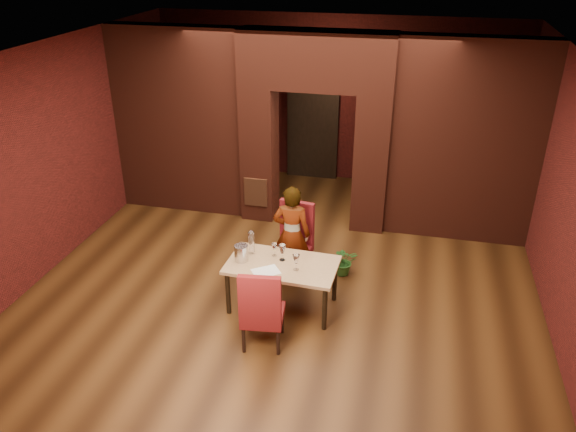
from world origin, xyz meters
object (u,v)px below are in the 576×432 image
(person_seated, at_px, (292,234))
(wine_bucket, at_px, (241,253))
(chair_far, at_px, (292,243))
(dining_table, at_px, (282,285))
(chair_near, at_px, (263,306))
(potted_plant, at_px, (344,261))
(wine_glass_a, at_px, (274,250))
(water_bottle, at_px, (251,242))
(wine_glass_c, at_px, (296,262))
(wine_glass_b, at_px, (282,253))

(person_seated, bearing_deg, wine_bucket, 54.33)
(chair_far, xyz_separation_m, wine_bucket, (-0.49, -0.79, 0.22))
(chair_far, bearing_deg, dining_table, -77.75)
(chair_near, xyz_separation_m, potted_plant, (0.73, 1.77, -0.33))
(wine_glass_a, xyz_separation_m, wine_bucket, (-0.39, -0.21, 0.02))
(chair_far, xyz_separation_m, person_seated, (0.01, -0.05, 0.17))
(person_seated, relative_size, water_bottle, 4.33)
(chair_near, relative_size, wine_glass_c, 4.78)
(chair_near, distance_m, wine_glass_a, 0.97)
(wine_glass_b, bearing_deg, wine_glass_a, 148.62)
(wine_bucket, bearing_deg, dining_table, 4.74)
(wine_bucket, bearing_deg, wine_glass_b, 14.33)
(wine_glass_c, xyz_separation_m, water_bottle, (-0.67, 0.28, 0.06))
(potted_plant, bearing_deg, person_seated, -157.49)
(dining_table, distance_m, person_seated, 0.80)
(chair_near, height_order, wine_glass_c, chair_near)
(wine_bucket, bearing_deg, wine_glass_a, 28.10)
(chair_far, xyz_separation_m, potted_plant, (0.73, 0.24, -0.34))
(chair_far, bearing_deg, potted_plant, 27.05)
(chair_far, relative_size, person_seated, 0.77)
(potted_plant, bearing_deg, wine_bucket, -139.68)
(person_seated, height_order, wine_glass_b, person_seated)
(dining_table, height_order, wine_glass_c, wine_glass_c)
(chair_near, bearing_deg, person_seated, -98.03)
(chair_near, bearing_deg, wine_bucket, -63.73)
(dining_table, bearing_deg, water_bottle, 161.72)
(dining_table, bearing_deg, wine_glass_b, 105.32)
(wine_glass_a, height_order, wine_glass_b, wine_glass_b)
(potted_plant, bearing_deg, chair_near, -112.54)
(person_seated, xyz_separation_m, wine_glass_c, (0.24, -0.80, 0.05))
(wine_glass_a, distance_m, water_bottle, 0.32)
(wine_glass_c, distance_m, potted_plant, 1.33)
(wine_glass_b, bearing_deg, water_bottle, 169.29)
(dining_table, height_order, water_bottle, water_bottle)
(dining_table, xyz_separation_m, water_bottle, (-0.46, 0.17, 0.50))
(wine_glass_c, xyz_separation_m, wine_bucket, (-0.75, 0.07, -0.00))
(wine_glass_a, bearing_deg, wine_glass_c, -37.69)
(wine_glass_c, distance_m, wine_bucket, 0.75)
(wine_glass_a, bearing_deg, person_seated, 78.02)
(wine_glass_c, distance_m, water_bottle, 0.73)
(person_seated, height_order, water_bottle, person_seated)
(chair_near, distance_m, wine_bucket, 0.91)
(dining_table, distance_m, wine_bucket, 0.70)
(dining_table, bearing_deg, person_seated, 94.81)
(chair_far, height_order, wine_glass_a, chair_far)
(chair_near, height_order, water_bottle, chair_near)
(person_seated, height_order, potted_plant, person_seated)
(wine_glass_a, distance_m, wine_glass_c, 0.45)
(dining_table, bearing_deg, wine_bucket, -173.24)
(person_seated, bearing_deg, chair_near, 87.98)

